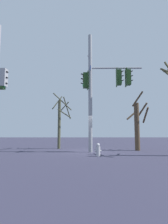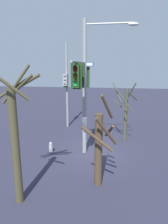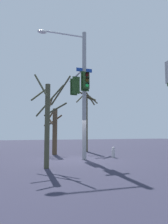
{
  "view_description": "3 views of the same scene",
  "coord_description": "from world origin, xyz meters",
  "px_view_note": "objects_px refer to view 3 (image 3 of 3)",
  "views": [
    {
      "loc": [
        -0.28,
        -13.52,
        1.33
      ],
      "look_at": [
        -0.27,
        -0.21,
        2.8
      ],
      "focal_mm": 30.02,
      "sensor_mm": 36.0,
      "label": 1
    },
    {
      "loc": [
        12.55,
        1.32,
        5.77
      ],
      "look_at": [
        0.45,
        -0.48,
        2.88
      ],
      "focal_mm": 31.73,
      "sensor_mm": 36.0,
      "label": 2
    },
    {
      "loc": [
        -12.48,
        3.96,
        1.67
      ],
      "look_at": [
        -0.33,
        -0.3,
        2.99
      ],
      "focal_mm": 33.25,
      "sensor_mm": 36.0,
      "label": 3
    }
  ],
  "objects_px": {
    "bare_tree_behind_pole": "(86,119)",
    "bare_tree_across_street": "(54,129)",
    "fire_hydrant": "(113,152)",
    "bare_tree_corner": "(48,119)"
  },
  "relations": [
    {
      "from": "fire_hydrant",
      "to": "bare_tree_corner",
      "type": "height_order",
      "value": "bare_tree_corner"
    },
    {
      "from": "bare_tree_behind_pole",
      "to": "fire_hydrant",
      "type": "bearing_deg",
      "value": -177.51
    },
    {
      "from": "fire_hydrant",
      "to": "bare_tree_corner",
      "type": "distance_m",
      "value": 6.11
    },
    {
      "from": "bare_tree_behind_pole",
      "to": "bare_tree_corner",
      "type": "bearing_deg",
      "value": 148.23
    },
    {
      "from": "fire_hydrant",
      "to": "bare_tree_corner",
      "type": "xyz_separation_m",
      "value": [
        -2.83,
        5.03,
        2.0
      ]
    },
    {
      "from": "fire_hydrant",
      "to": "bare_tree_across_street",
      "type": "bearing_deg",
      "value": 46.93
    },
    {
      "from": "bare_tree_behind_pole",
      "to": "bare_tree_corner",
      "type": "relative_size",
      "value": 1.28
    },
    {
      "from": "bare_tree_behind_pole",
      "to": "bare_tree_corner",
      "type": "xyz_separation_m",
      "value": [
        -7.77,
        4.81,
        -0.58
      ]
    },
    {
      "from": "bare_tree_behind_pole",
      "to": "bare_tree_corner",
      "type": "distance_m",
      "value": 9.16
    },
    {
      "from": "bare_tree_behind_pole",
      "to": "bare_tree_across_street",
      "type": "relative_size",
      "value": 1.27
    }
  ]
}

